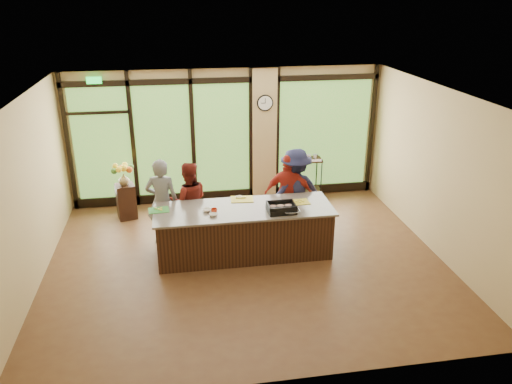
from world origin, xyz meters
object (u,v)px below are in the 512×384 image
object	(u,v)px
roasting_pan	(281,210)
island_base	(244,232)
cook_right	(295,191)
cook_left	(162,202)
flower_stand	(126,201)
bar_cart	(304,172)

from	to	relation	value
roasting_pan	island_base	bearing A→B (deg)	154.92
island_base	cook_right	size ratio (longest dim) A/B	1.81
island_base	cook_left	distance (m)	1.66
roasting_pan	flower_stand	xyz separation A→B (m)	(-2.88, 2.24, -0.59)
flower_stand	bar_cart	distance (m)	4.05
island_base	cook_right	distance (m)	1.46
cook_left	bar_cart	bearing A→B (deg)	-140.19
bar_cart	roasting_pan	bearing A→B (deg)	-108.93
cook_left	flower_stand	bearing A→B (deg)	-47.00
island_base	cook_right	world-z (taller)	cook_right
island_base	cook_left	world-z (taller)	cook_left
roasting_pan	cook_right	bearing A→B (deg)	62.07
cook_left	roasting_pan	size ratio (longest dim) A/B	3.48
flower_stand	bar_cart	world-z (taller)	bar_cart
cook_right	flower_stand	size ratio (longest dim) A/B	2.28
cook_left	flower_stand	world-z (taller)	cook_left
flower_stand	bar_cart	xyz separation A→B (m)	(4.01, 0.47, 0.25)
roasting_pan	bar_cart	world-z (taller)	bar_cart
cook_right	flower_stand	world-z (taller)	cook_right
flower_stand	cook_right	bearing A→B (deg)	-33.14
cook_right	flower_stand	distance (m)	3.62
island_base	roasting_pan	distance (m)	0.86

